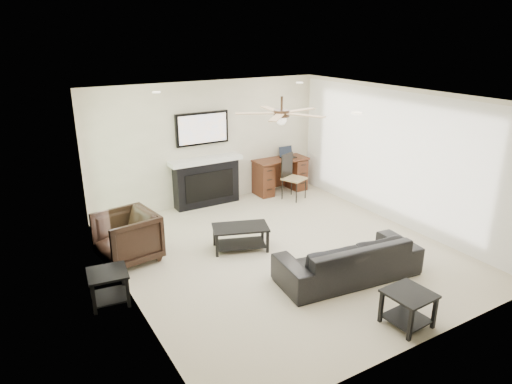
{
  "coord_description": "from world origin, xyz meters",
  "views": [
    {
      "loc": [
        -3.79,
        -5.55,
        3.41
      ],
      "look_at": [
        -0.36,
        0.25,
        1.03
      ],
      "focal_mm": 32.0,
      "sensor_mm": 36.0,
      "label": 1
    }
  ],
  "objects_px": {
    "sofa": "(348,258)",
    "coffee_table": "(241,238)",
    "desk": "(280,175)",
    "armchair": "(127,237)",
    "fireplace_unit": "(206,160)"
  },
  "relations": [
    {
      "from": "desk",
      "to": "sofa",
      "type": "bearing_deg",
      "value": -108.63
    },
    {
      "from": "sofa",
      "to": "desk",
      "type": "bearing_deg",
      "value": -102.04
    },
    {
      "from": "coffee_table",
      "to": "sofa",
      "type": "bearing_deg",
      "value": -40.69
    },
    {
      "from": "sofa",
      "to": "desk",
      "type": "xyz_separation_m",
      "value": [
        1.24,
        3.67,
        0.07
      ]
    },
    {
      "from": "sofa",
      "to": "fireplace_unit",
      "type": "height_order",
      "value": "fireplace_unit"
    },
    {
      "from": "coffee_table",
      "to": "fireplace_unit",
      "type": "distance_m",
      "value": 2.3
    },
    {
      "from": "armchair",
      "to": "fireplace_unit",
      "type": "bearing_deg",
      "value": 118.96
    },
    {
      "from": "coffee_table",
      "to": "desk",
      "type": "relative_size",
      "value": 0.74
    },
    {
      "from": "sofa",
      "to": "fireplace_unit",
      "type": "xyz_separation_m",
      "value": [
        -0.51,
        3.74,
        0.65
      ]
    },
    {
      "from": "sofa",
      "to": "coffee_table",
      "type": "height_order",
      "value": "sofa"
    },
    {
      "from": "coffee_table",
      "to": "armchair",
      "type": "bearing_deg",
      "value": -177.98
    },
    {
      "from": "armchair",
      "to": "coffee_table",
      "type": "xyz_separation_m",
      "value": [
        1.7,
        -0.55,
        -0.19
      ]
    },
    {
      "from": "armchair",
      "to": "desk",
      "type": "bearing_deg",
      "value": 103.35
    },
    {
      "from": "sofa",
      "to": "coffee_table",
      "type": "distance_m",
      "value": 1.84
    },
    {
      "from": "armchair",
      "to": "fireplace_unit",
      "type": "distance_m",
      "value": 2.69
    }
  ]
}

